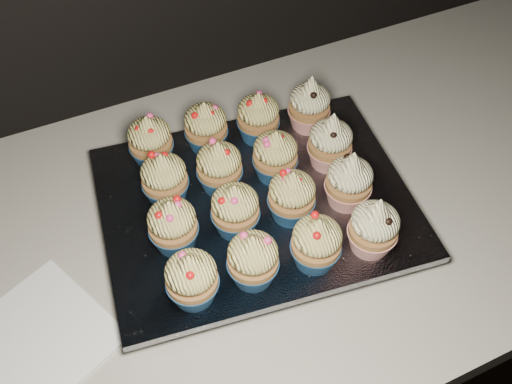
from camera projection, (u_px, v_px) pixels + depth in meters
cabinet at (311, 326)px, 1.21m from camera, size 2.40×0.60×0.86m
worktop at (333, 190)px, 0.86m from camera, size 2.44×0.64×0.04m
napkin at (35, 341)px, 0.68m from camera, size 0.21×0.21×0.00m
baking_tray at (256, 210)px, 0.80m from camera, size 0.42×0.34×0.02m
foil_lining at (256, 202)px, 0.79m from camera, size 0.46×0.38×0.01m
cupcake_0 at (192, 278)px, 0.66m from camera, size 0.06×0.06×0.08m
cupcake_1 at (253, 259)px, 0.67m from camera, size 0.06×0.06×0.08m
cupcake_2 at (316, 243)px, 0.69m from camera, size 0.06×0.06×0.08m
cupcake_3 at (374, 227)px, 0.70m from camera, size 0.06×0.06×0.10m
cupcake_4 at (173, 225)px, 0.71m from camera, size 0.06×0.06×0.08m
cupcake_5 at (235, 209)px, 0.72m from camera, size 0.06×0.06×0.08m
cupcake_6 at (292, 196)px, 0.74m from camera, size 0.06×0.06×0.08m
cupcake_7 at (349, 181)px, 0.75m from camera, size 0.06×0.06×0.10m
cupcake_8 at (165, 179)px, 0.75m from camera, size 0.06×0.06×0.08m
cupcake_9 at (219, 167)px, 0.77m from camera, size 0.06×0.06×0.08m
cupcake_10 at (275, 156)px, 0.78m from camera, size 0.06×0.06×0.08m
cupcake_11 at (330, 142)px, 0.80m from camera, size 0.06×0.06×0.10m
cupcake_12 at (150, 141)px, 0.80m from camera, size 0.06×0.06×0.08m
cupcake_13 at (206, 127)px, 0.82m from camera, size 0.06×0.06×0.08m
cupcake_14 at (258, 118)px, 0.83m from camera, size 0.06×0.06×0.08m
cupcake_15 at (309, 105)px, 0.84m from camera, size 0.06×0.06×0.10m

